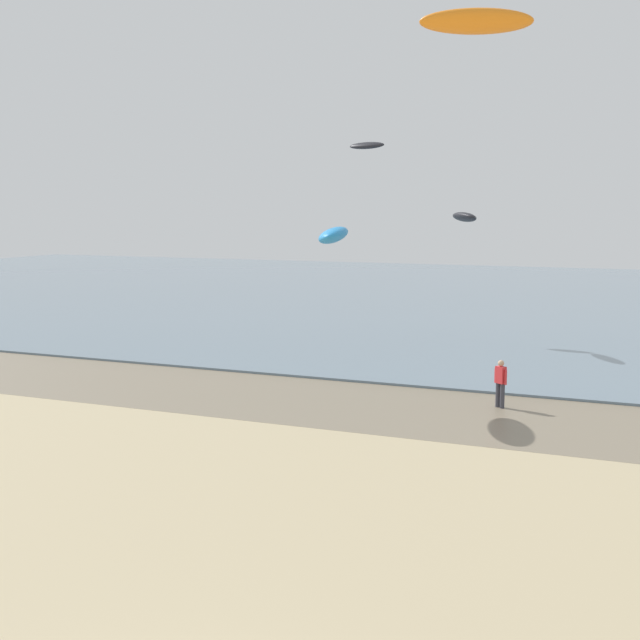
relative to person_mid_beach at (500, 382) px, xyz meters
name	(u,v)px	position (x,y,z in m)	size (l,w,h in m)	color
wet_sand_strip	(467,415)	(-0.83, -1.52, -0.91)	(120.00, 7.04, 0.01)	#7A6D59
sea	(573,299)	(-0.83, 37.00, -0.87)	(160.00, 70.00, 0.10)	slate
person_mid_beach	(500,382)	(0.00, 0.00, 0.00)	(0.48, 0.39, 1.71)	#383842
kite_aloft_0	(367,146)	(-10.51, 15.80, 9.63)	(2.22, 0.71, 0.35)	black
kite_aloft_1	(333,235)	(-5.94, -1.04, 5.13)	(3.32, 1.06, 0.53)	#2384D1
kite_aloft_2	(464,217)	(-4.25, 12.99, 5.67)	(2.77, 0.89, 0.44)	black
kite_aloft_3	(476,21)	(0.98, -10.35, 10.04)	(2.45, 0.79, 0.39)	orange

